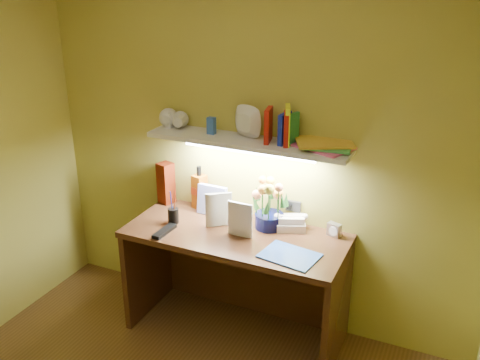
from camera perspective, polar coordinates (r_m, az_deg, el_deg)
name	(u,v)px	position (r m, az deg, el deg)	size (l,w,h in m)	color
desk	(236,284)	(3.56, -0.48, -11.05)	(1.40, 0.60, 0.75)	#3D1D10
flower_bouquet	(269,204)	(3.38, 3.16, -2.56)	(0.21, 0.21, 0.33)	black
telephone	(291,221)	(3.41, 5.45, -4.41)	(0.18, 0.14, 0.11)	white
desk_clock	(334,230)	(3.37, 10.01, -5.25)	(0.08, 0.04, 0.08)	#A9A9AD
whisky_bottle	(199,187)	(3.67, -4.34, -0.77)	(0.08, 0.08, 0.30)	#A5500C
whisky_box	(166,183)	(3.78, -7.90, -0.32)	(0.09, 0.09, 0.29)	#551606
pen_cup	(173,211)	(3.49, -7.16, -3.27)	(0.07, 0.07, 0.17)	black
art_card	(212,200)	(3.58, -3.00, -2.18)	(0.20, 0.04, 0.20)	white
tv_remote	(165,231)	(3.41, -8.06, -5.42)	(0.06, 0.20, 0.02)	black
blue_folder	(290,256)	(3.13, 5.31, -8.04)	(0.32, 0.24, 0.01)	blue
desk_book_a	(205,211)	(3.41, -3.72, -3.28)	(0.17, 0.02, 0.23)	beige
desk_book_b	(228,217)	(3.32, -1.29, -3.95)	(0.17, 0.02, 0.23)	silver
wall_shelf	(251,136)	(3.29, 1.19, 4.69)	(1.33, 0.36, 0.26)	silver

